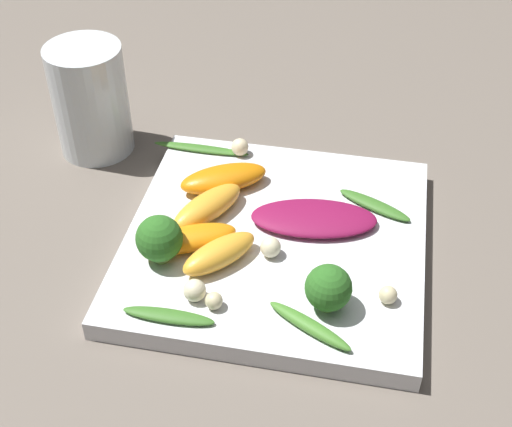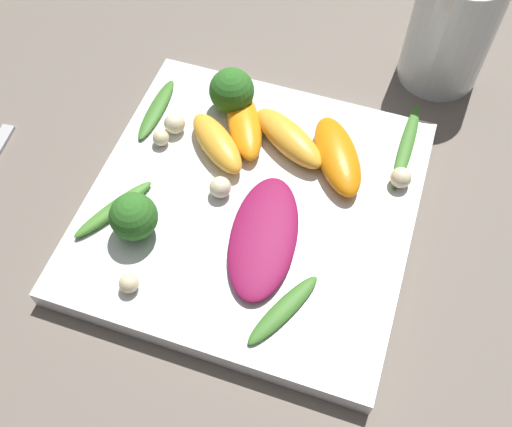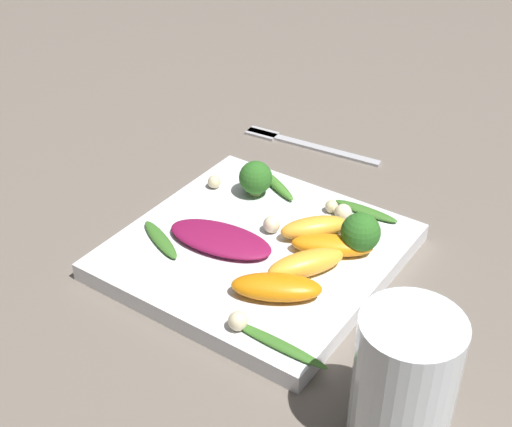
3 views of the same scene
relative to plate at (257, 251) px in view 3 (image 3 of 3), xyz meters
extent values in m
plane|color=#6B6056|center=(0.00, 0.00, -0.01)|extent=(2.40, 2.40, 0.00)
cube|color=white|center=(0.00, 0.00, 0.00)|extent=(0.25, 0.25, 0.02)
cylinder|color=white|center=(0.20, -0.11, 0.05)|extent=(0.07, 0.07, 0.11)
cube|color=#B2B2B7|center=(-0.07, 0.22, -0.01)|extent=(0.18, 0.03, 0.01)
cube|color=#B2B2B7|center=(-0.14, 0.22, -0.01)|extent=(0.04, 0.02, 0.01)
ellipsoid|color=maroon|center=(-0.03, -0.02, 0.01)|extent=(0.11, 0.06, 0.01)
ellipsoid|color=orange|center=(0.07, 0.03, 0.02)|extent=(0.08, 0.06, 0.02)
ellipsoid|color=#FCAD33|center=(0.06, -0.01, 0.02)|extent=(0.06, 0.08, 0.02)
ellipsoid|color=orange|center=(0.06, -0.05, 0.02)|extent=(0.09, 0.07, 0.02)
ellipsoid|color=#FCAD33|center=(0.04, 0.04, 0.02)|extent=(0.06, 0.07, 0.02)
cylinder|color=#7A9E51|center=(0.09, 0.05, 0.01)|extent=(0.02, 0.02, 0.01)
sphere|color=#2D6B23|center=(0.09, 0.05, 0.03)|extent=(0.04, 0.04, 0.04)
cylinder|color=#84AD5B|center=(-0.05, 0.07, 0.01)|extent=(0.01, 0.01, 0.01)
sphere|color=#2D6B23|center=(-0.05, 0.07, 0.03)|extent=(0.04, 0.04, 0.04)
ellipsoid|color=#47842D|center=(-0.04, 0.10, 0.01)|extent=(0.07, 0.04, 0.01)
ellipsoid|color=#3D7528|center=(0.09, -0.10, 0.01)|extent=(0.09, 0.01, 0.00)
ellipsoid|color=#3D7528|center=(-0.08, -0.05, 0.01)|extent=(0.07, 0.04, 0.01)
ellipsoid|color=#3D7528|center=(0.06, 0.11, 0.01)|extent=(0.07, 0.01, 0.01)
sphere|color=beige|center=(0.05, -0.11, 0.02)|extent=(0.02, 0.02, 0.02)
sphere|color=beige|center=(0.00, 0.03, 0.02)|extent=(0.02, 0.02, 0.02)
sphere|color=beige|center=(-0.10, 0.06, 0.02)|extent=(0.01, 0.01, 0.01)
sphere|color=beige|center=(0.05, 0.08, 0.02)|extent=(0.02, 0.02, 0.02)
sphere|color=beige|center=(0.03, 0.09, 0.02)|extent=(0.01, 0.01, 0.01)
camera|label=1|loc=(-0.07, 0.44, 0.42)|focal=50.00mm
camera|label=2|loc=(-0.24, -0.08, 0.40)|focal=42.00mm
camera|label=3|loc=(0.31, -0.45, 0.42)|focal=50.00mm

